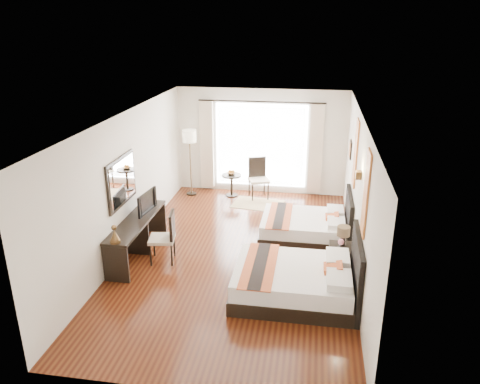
% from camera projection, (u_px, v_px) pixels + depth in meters
% --- Properties ---
extents(floor, '(4.50, 7.50, 0.01)m').
position_uv_depth(floor, '(238.00, 255.00, 9.45)').
color(floor, '#38140A').
rests_on(floor, ground).
extents(ceiling, '(4.50, 7.50, 0.02)m').
position_uv_depth(ceiling, '(238.00, 118.00, 8.47)').
color(ceiling, white).
rests_on(ceiling, wall_headboard).
extents(wall_headboard, '(0.01, 7.50, 2.80)m').
position_uv_depth(wall_headboard, '(358.00, 197.00, 8.62)').
color(wall_headboard, silver).
rests_on(wall_headboard, floor).
extents(wall_desk, '(0.01, 7.50, 2.80)m').
position_uv_depth(wall_desk, '(127.00, 184.00, 9.29)').
color(wall_desk, silver).
rests_on(wall_desk, floor).
extents(wall_window, '(4.50, 0.01, 2.80)m').
position_uv_depth(wall_window, '(261.00, 142.00, 12.42)').
color(wall_window, silver).
rests_on(wall_window, floor).
extents(wall_entry, '(4.50, 0.01, 2.80)m').
position_uv_depth(wall_entry, '(185.00, 298.00, 5.49)').
color(wall_entry, silver).
rests_on(wall_entry, floor).
extents(window_glass, '(2.40, 0.02, 2.20)m').
position_uv_depth(window_glass, '(261.00, 146.00, 12.44)').
color(window_glass, white).
rests_on(window_glass, wall_window).
extents(sheer_curtain, '(2.30, 0.02, 2.10)m').
position_uv_depth(sheer_curtain, '(261.00, 146.00, 12.38)').
color(sheer_curtain, white).
rests_on(sheer_curtain, wall_window).
extents(drape_left, '(0.35, 0.14, 2.35)m').
position_uv_depth(drape_left, '(207.00, 145.00, 12.57)').
color(drape_left, beige).
rests_on(drape_left, floor).
extents(drape_right, '(0.35, 0.14, 2.35)m').
position_uv_depth(drape_right, '(316.00, 150.00, 12.13)').
color(drape_right, beige).
rests_on(drape_right, floor).
extents(art_panel_near, '(0.03, 0.50, 1.35)m').
position_uv_depth(art_panel_near, '(366.00, 193.00, 7.21)').
color(art_panel_near, maroon).
rests_on(art_panel_near, wall_headboard).
extents(art_panel_far, '(0.03, 0.50, 1.35)m').
position_uv_depth(art_panel_far, '(356.00, 153.00, 9.35)').
color(art_panel_far, maroon).
rests_on(art_panel_far, wall_headboard).
extents(wall_sconce, '(0.10, 0.14, 0.14)m').
position_uv_depth(wall_sconce, '(358.00, 175.00, 8.16)').
color(wall_sconce, '#4A341A').
rests_on(wall_sconce, wall_headboard).
extents(mirror_frame, '(0.04, 1.25, 0.95)m').
position_uv_depth(mirror_frame, '(121.00, 181.00, 8.97)').
color(mirror_frame, black).
rests_on(mirror_frame, wall_desk).
extents(mirror_glass, '(0.01, 1.12, 0.82)m').
position_uv_depth(mirror_glass, '(123.00, 181.00, 8.97)').
color(mirror_glass, white).
rests_on(mirror_glass, mirror_frame).
extents(bed_near, '(2.08, 1.62, 1.17)m').
position_uv_depth(bed_near, '(298.00, 281.00, 7.93)').
color(bed_near, black).
rests_on(bed_near, floor).
extents(bed_far, '(1.89, 1.47, 1.06)m').
position_uv_depth(bed_far, '(308.00, 226.00, 10.06)').
color(bed_far, black).
rests_on(bed_far, floor).
extents(nightstand, '(0.42, 0.52, 0.50)m').
position_uv_depth(nightstand, '(340.00, 259.00, 8.77)').
color(nightstand, black).
rests_on(nightstand, floor).
extents(table_lamp, '(0.24, 0.24, 0.38)m').
position_uv_depth(table_lamp, '(343.00, 233.00, 8.66)').
color(table_lamp, black).
rests_on(table_lamp, nightstand).
extents(vase, '(0.16, 0.16, 0.14)m').
position_uv_depth(vase, '(340.00, 248.00, 8.48)').
color(vase, black).
rests_on(vase, nightstand).
extents(console_desk, '(0.50, 2.20, 0.76)m').
position_uv_depth(console_desk, '(138.00, 237.00, 9.35)').
color(console_desk, black).
rests_on(console_desk, floor).
extents(television, '(0.19, 0.77, 0.44)m').
position_uv_depth(television, '(144.00, 202.00, 9.53)').
color(television, black).
rests_on(television, console_desk).
extents(bronze_figurine, '(0.22, 0.22, 0.29)m').
position_uv_depth(bronze_figurine, '(115.00, 235.00, 8.24)').
color(bronze_figurine, '#4A341A').
rests_on(bronze_figurine, console_desk).
extents(desk_chair, '(0.55, 0.55, 1.03)m').
position_uv_depth(desk_chair, '(164.00, 246.00, 9.11)').
color(desk_chair, '#B8A98D').
rests_on(desk_chair, floor).
extents(floor_lamp, '(0.36, 0.36, 1.77)m').
position_uv_depth(floor_lamp, '(190.00, 140.00, 12.17)').
color(floor_lamp, black).
rests_on(floor_lamp, floor).
extents(side_table, '(0.52, 0.52, 0.59)m').
position_uv_depth(side_table, '(232.00, 185.00, 12.48)').
color(side_table, black).
rests_on(side_table, floor).
extents(fruit_bowl, '(0.26, 0.26, 0.06)m').
position_uv_depth(fruit_bowl, '(231.00, 173.00, 12.39)').
color(fruit_bowl, '#4E391B').
rests_on(fruit_bowl, side_table).
extents(window_chair, '(0.63, 0.63, 1.06)m').
position_uv_depth(window_chair, '(258.00, 186.00, 12.35)').
color(window_chair, '#B8A98D').
rests_on(window_chair, floor).
extents(jute_rug, '(1.36, 1.01, 0.01)m').
position_uv_depth(jute_rug, '(258.00, 204.00, 12.01)').
color(jute_rug, tan).
rests_on(jute_rug, floor).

